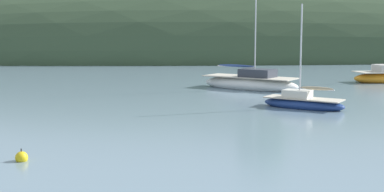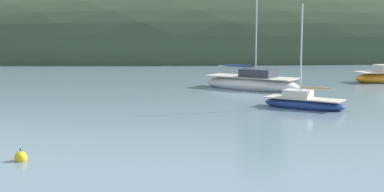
{
  "view_description": "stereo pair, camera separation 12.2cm",
  "coord_description": "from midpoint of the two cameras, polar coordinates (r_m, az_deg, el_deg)",
  "views": [
    {
      "loc": [
        -3.09,
        -5.8,
        4.57
      ],
      "look_at": [
        0.0,
        20.0,
        1.2
      ],
      "focal_mm": 48.68,
      "sensor_mm": 36.0,
      "label": 1
    },
    {
      "loc": [
        -2.97,
        -5.81,
        4.57
      ],
      "look_at": [
        0.0,
        20.0,
        1.2
      ],
      "focal_mm": 48.68,
      "sensor_mm": 36.0,
      "label": 2
    }
  ],
  "objects": [
    {
      "name": "far_shoreline_hill",
      "position": [
        86.27,
        12.54,
        4.24
      ],
      "size": [
        150.0,
        36.0,
        29.79
      ],
      "color": "#384C33",
      "rests_on": "ground"
    },
    {
      "name": "sailboat_white_near",
      "position": [
        39.95,
        6.63,
        1.44
      ],
      "size": [
        7.67,
        7.15,
        10.06
      ],
      "color": "white",
      "rests_on": "ground"
    },
    {
      "name": "sailboat_black_sloop",
      "position": [
        30.8,
        12.21,
        -0.71
      ],
      "size": [
        4.78,
        4.32,
        6.15
      ],
      "color": "navy",
      "rests_on": "ground"
    },
    {
      "name": "mooring_buoy_inner",
      "position": [
        19.15,
        -18.08,
        -6.42
      ],
      "size": [
        0.44,
        0.44,
        0.54
      ],
      "color": "yellow",
      "rests_on": "ground"
    }
  ]
}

